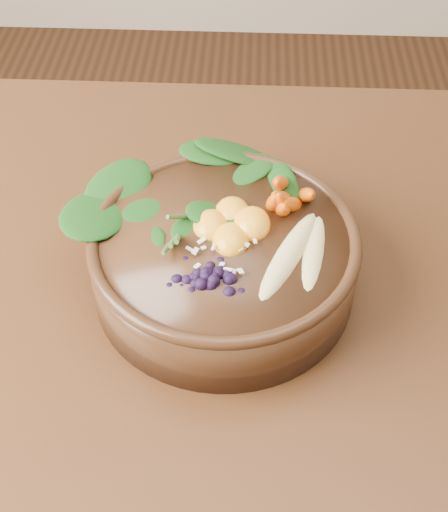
# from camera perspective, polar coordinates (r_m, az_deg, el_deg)

# --- Properties ---
(dining_table) EXTENTS (1.60, 0.90, 0.75)m
(dining_table) POSITION_cam_1_polar(r_m,az_deg,el_deg) (0.95, 16.84, -7.24)
(dining_table) COLOR #331C0C
(dining_table) RESTS_ON ground
(stoneware_bowl) EXTENTS (0.38, 0.38, 0.08)m
(stoneware_bowl) POSITION_cam_1_polar(r_m,az_deg,el_deg) (0.82, 0.00, -0.48)
(stoneware_bowl) COLOR #402513
(stoneware_bowl) RESTS_ON dining_table
(kale_heap) EXTENTS (0.24, 0.23, 0.05)m
(kale_heap) POSITION_cam_1_polar(r_m,az_deg,el_deg) (0.83, -1.60, 6.33)
(kale_heap) COLOR #194C14
(kale_heap) RESTS_ON stoneware_bowl
(carrot_cluster) EXTENTS (0.08, 0.08, 0.08)m
(carrot_cluster) POSITION_cam_1_polar(r_m,az_deg,el_deg) (0.81, 5.64, 6.58)
(carrot_cluster) COLOR #DC610A
(carrot_cluster) RESTS_ON stoneware_bowl
(banana_halves) EXTENTS (0.10, 0.16, 0.03)m
(banana_halves) POSITION_cam_1_polar(r_m,az_deg,el_deg) (0.77, 6.28, 0.99)
(banana_halves) COLOR #E0CC84
(banana_halves) RESTS_ON stoneware_bowl
(mandarin_cluster) EXTENTS (0.11, 0.12, 0.03)m
(mandarin_cluster) POSITION_cam_1_polar(r_m,az_deg,el_deg) (0.79, 0.61, 3.29)
(mandarin_cluster) COLOR #FFA11D
(mandarin_cluster) RESTS_ON stoneware_bowl
(blueberry_pile) EXTENTS (0.17, 0.14, 0.04)m
(blueberry_pile) POSITION_cam_1_polar(r_m,az_deg,el_deg) (0.74, -1.43, -0.57)
(blueberry_pile) COLOR black
(blueberry_pile) RESTS_ON stoneware_bowl
(coconut_flakes) EXTENTS (0.11, 0.10, 0.01)m
(coconut_flakes) POSITION_cam_1_polar(r_m,az_deg,el_deg) (0.78, -0.38, 0.72)
(coconut_flakes) COLOR white
(coconut_flakes) RESTS_ON stoneware_bowl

